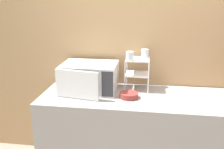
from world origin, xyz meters
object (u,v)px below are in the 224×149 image
(microwave, at_px, (89,77))
(dish_rack, at_px, (137,67))
(glass_back_right, at_px, (145,53))
(bowl, at_px, (129,95))
(glass_front_left, at_px, (130,56))

(microwave, relative_size, dish_rack, 1.71)
(dish_rack, distance_m, glass_back_right, 0.17)
(dish_rack, height_order, bowl, dish_rack)
(dish_rack, relative_size, glass_front_left, 3.78)
(bowl, bearing_deg, glass_back_right, 67.63)
(glass_front_left, xyz_separation_m, glass_back_right, (0.15, 0.14, 0.00))
(bowl, bearing_deg, dish_rack, 76.39)
(dish_rack, bearing_deg, glass_back_right, 44.40)
(microwave, relative_size, glass_front_left, 6.47)
(microwave, distance_m, glass_back_right, 0.63)
(glass_front_left, bearing_deg, glass_back_right, 43.24)
(dish_rack, bearing_deg, glass_front_left, -137.92)
(dish_rack, xyz_separation_m, glass_back_right, (0.07, 0.07, 0.13))
(glass_back_right, bearing_deg, dish_rack, -135.60)
(microwave, xyz_separation_m, glass_front_left, (0.40, 0.05, 0.23))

